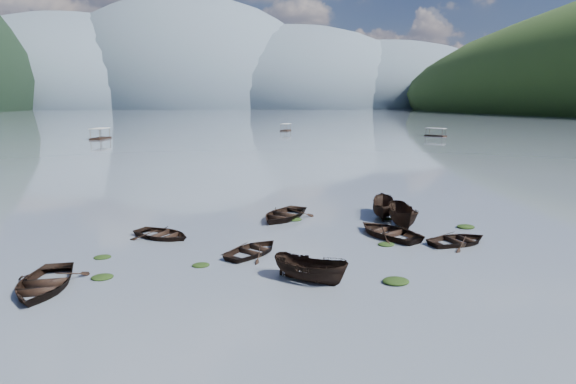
{
  "coord_description": "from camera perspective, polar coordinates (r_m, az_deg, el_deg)",
  "views": [
    {
      "loc": [
        -4.71,
        -19.91,
        8.36
      ],
      "look_at": [
        0.0,
        12.0,
        2.0
      ],
      "focal_mm": 28.0,
      "sensor_mm": 36.0,
      "label": 1
    }
  ],
  "objects": [
    {
      "name": "rowboat_7",
      "position": [
        33.28,
        -0.61,
        -3.4
      ],
      "size": [
        5.8,
        6.09,
        1.03
      ],
      "primitive_type": "imported",
      "rotation": [
        0.0,
        0.0,
        5.64
      ],
      "color": "black",
      "rests_on": "ground"
    },
    {
      "name": "ground_plane",
      "position": [
        22.1,
        4.64,
        -11.11
      ],
      "size": [
        2400.0,
        2400.0,
        0.0
      ],
      "primitive_type": "plane",
      "color": "slate"
    },
    {
      "name": "weed_clump_0",
      "position": [
        24.05,
        -22.5,
        -10.08
      ],
      "size": [
        1.06,
        0.86,
        0.23
      ],
      "primitive_type": "ellipsoid",
      "color": "black",
      "rests_on": "ground"
    },
    {
      "name": "rowboat_2",
      "position": [
        21.96,
        2.83,
        -11.24
      ],
      "size": [
        3.96,
        3.49,
        1.49
      ],
      "primitive_type": "imported",
      "rotation": [
        0.0,
        0.0,
        0.93
      ],
      "color": "black",
      "rests_on": "ground"
    },
    {
      "name": "weed_clump_5",
      "position": [
        27.05,
        -22.5,
        -7.73
      ],
      "size": [
        0.94,
        0.76,
        0.2
      ],
      "primitive_type": "ellipsoid",
      "color": "black",
      "rests_on": "ground"
    },
    {
      "name": "haze_mtn_b",
      "position": [
        921.61,
        -12.04,
        10.4
      ],
      "size": [
        520.0,
        520.0,
        340.0
      ],
      "primitive_type": "ellipsoid",
      "color": "#475666",
      "rests_on": "ground"
    },
    {
      "name": "pontoon_centre",
      "position": [
        141.15,
        -0.29,
        7.76
      ],
      "size": [
        4.31,
        6.09,
        2.16
      ],
      "primitive_type": null,
      "rotation": [
        0.0,
        0.0,
        -0.39
      ],
      "color": "black",
      "rests_on": "ground"
    },
    {
      "name": "pontoon_left",
      "position": [
        117.33,
        -22.7,
        6.22
      ],
      "size": [
        3.79,
        6.93,
        2.52
      ],
      "primitive_type": null,
      "rotation": [
        0.0,
        0.0,
        -0.17
      ],
      "color": "black",
      "rests_on": "ground"
    },
    {
      "name": "weed_clump_4",
      "position": [
        27.81,
        12.36,
        -6.61
      ],
      "size": [
        1.02,
        0.81,
        0.21
      ],
      "primitive_type": "ellipsoid",
      "color": "black",
      "rests_on": "ground"
    },
    {
      "name": "weed_clump_3",
      "position": [
        33.91,
        12.39,
        -3.38
      ],
      "size": [
        0.85,
        0.72,
        0.19
      ],
      "primitive_type": "ellipsoid",
      "color": "black",
      "rests_on": "ground"
    },
    {
      "name": "haze_mtn_c",
      "position": [
        931.26,
        0.55,
        10.64
      ],
      "size": [
        520.0,
        520.0,
        260.0
      ],
      "primitive_type": "ellipsoid",
      "color": "#475666",
      "rests_on": "ground"
    },
    {
      "name": "rowboat_0",
      "position": [
        23.9,
        -28.57,
        -10.75
      ],
      "size": [
        3.55,
        4.84,
        0.98
      ],
      "primitive_type": "imported",
      "rotation": [
        0.0,
        0.0,
        0.04
      ],
      "color": "black",
      "rests_on": "ground"
    },
    {
      "name": "weed_clump_7",
      "position": [
        33.18,
        21.63,
        -4.24
      ],
      "size": [
        1.24,
        0.99,
        0.27
      ],
      "primitive_type": "ellipsoid",
      "color": "black",
      "rests_on": "ground"
    },
    {
      "name": "weed_clump_2",
      "position": [
        22.35,
        13.53,
        -11.14
      ],
      "size": [
        1.29,
        1.03,
        0.28
      ],
      "primitive_type": "ellipsoid",
      "color": "black",
      "rests_on": "ground"
    },
    {
      "name": "pontoon_right",
      "position": [
        123.8,
        18.22,
        6.73
      ],
      "size": [
        4.86,
        5.63,
        2.04
      ],
      "primitive_type": null,
      "rotation": [
        0.0,
        0.0,
        0.61
      ],
      "color": "black",
      "rests_on": "ground"
    },
    {
      "name": "rowboat_4",
      "position": [
        29.37,
        20.83,
        -6.14
      ],
      "size": [
        4.57,
        3.73,
        0.83
      ],
      "primitive_type": "imported",
      "rotation": [
        0.0,
        0.0,
        1.81
      ],
      "color": "black",
      "rests_on": "ground"
    },
    {
      "name": "haze_mtn_d",
      "position": [
        975.57,
        11.23,
        10.46
      ],
      "size": [
        520.0,
        520.0,
        220.0
      ],
      "primitive_type": "ellipsoid",
      "color": "#475666",
      "rests_on": "ground"
    },
    {
      "name": "haze_mtn_a",
      "position": [
        954.71,
        -24.28,
        9.69
      ],
      "size": [
        520.0,
        520.0,
        280.0
      ],
      "primitive_type": "ellipsoid",
      "color": "#475666",
      "rests_on": "ground"
    },
    {
      "name": "rowboat_5",
      "position": [
        32.33,
        14.32,
        -4.19
      ],
      "size": [
        2.47,
        4.78,
        1.76
      ],
      "primitive_type": "imported",
      "rotation": [
        0.0,
        0.0,
        -0.17
      ],
      "color": "black",
      "rests_on": "ground"
    },
    {
      "name": "weed_clump_6",
      "position": [
        32.83,
        0.83,
        -3.6
      ],
      "size": [
        1.09,
        0.91,
        0.23
      ],
      "primitive_type": "ellipsoid",
      "color": "black",
      "rests_on": "ground"
    },
    {
      "name": "rowboat_1",
      "position": [
        25.8,
        -4.41,
        -7.79
      ],
      "size": [
        4.67,
        4.69,
        0.8
      ],
      "primitive_type": "imported",
      "rotation": [
        0.0,
        0.0,
        2.37
      ],
      "color": "black",
      "rests_on": "ground"
    },
    {
      "name": "rowboat_6",
      "position": [
        29.77,
        -15.69,
        -5.58
      ],
      "size": [
        4.96,
        4.72,
        0.84
      ],
      "primitive_type": "imported",
      "rotation": [
        0.0,
        0.0,
        0.93
      ],
      "color": "black",
      "rests_on": "ground"
    },
    {
      "name": "weed_clump_1",
      "position": [
        24.29,
        -11.0,
        -9.2
      ],
      "size": [
        0.93,
        0.74,
        0.2
      ],
      "primitive_type": "ellipsoid",
      "color": "black",
      "rests_on": "ground"
    },
    {
      "name": "rowboat_3",
      "position": [
        29.73,
        12.61,
        -5.46
      ],
      "size": [
        5.11,
        5.75,
        0.98
      ],
      "primitive_type": "imported",
      "rotation": [
        0.0,
        0.0,
        3.59
      ],
      "color": "black",
      "rests_on": "ground"
    },
    {
      "name": "rowboat_8",
      "position": [
        34.65,
        11.89,
        -3.05
      ],
      "size": [
        2.95,
        4.53,
        1.64
      ],
      "primitive_type": "imported",
      "rotation": [
        0.0,
        0.0,
        2.79
      ],
      "color": "black",
      "rests_on": "ground"
    }
  ]
}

